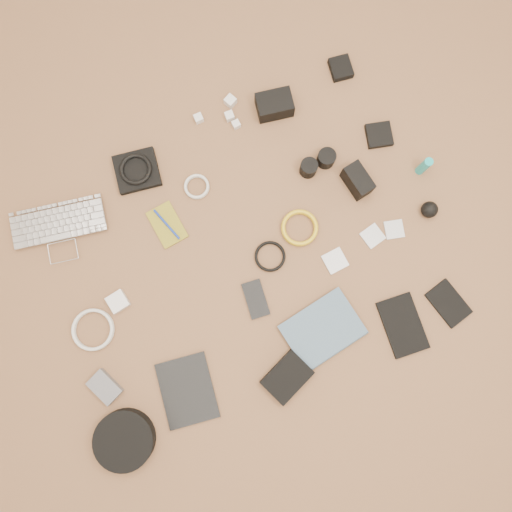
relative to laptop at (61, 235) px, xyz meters
name	(u,v)px	position (x,y,z in m)	size (l,w,h in m)	color
room_shell	(234,85)	(0.55, -0.35, 1.24)	(4.04, 4.04, 2.58)	brown
laptop	(61,235)	(0.00, 0.00, 0.00)	(0.32, 0.22, 0.03)	#BABBBF
headphone_pouch	(137,171)	(0.33, 0.09, 0.00)	(0.15, 0.14, 0.03)	black
headphones	(136,169)	(0.33, 0.09, 0.02)	(0.11, 0.11, 0.01)	black
charger_a	(199,118)	(0.61, 0.17, 0.00)	(0.03, 0.03, 0.03)	silver
charger_b	(229,116)	(0.71, 0.13, 0.00)	(0.03, 0.03, 0.03)	silver
charger_c	(230,101)	(0.73, 0.17, 0.00)	(0.03, 0.03, 0.03)	silver
charger_d	(236,124)	(0.71, 0.09, 0.00)	(0.03, 0.03, 0.02)	silver
dslr_camera	(274,105)	(0.86, 0.08, 0.02)	(0.12, 0.09, 0.07)	black
lens_pouch	(341,68)	(1.14, 0.11, 0.00)	(0.07, 0.08, 0.03)	black
notebook_olive	(167,225)	(0.34, -0.13, -0.01)	(0.09, 0.14, 0.01)	olive
pen_blue	(167,224)	(0.34, -0.13, 0.00)	(0.01, 0.01, 0.13)	#132D9C
cable_white_a	(197,187)	(0.49, -0.05, -0.01)	(0.09, 0.09, 0.01)	silver
lens_a	(309,168)	(0.87, -0.17, 0.02)	(0.06, 0.06, 0.06)	black
lens_b	(326,158)	(0.94, -0.17, 0.02)	(0.06, 0.06, 0.06)	black
card_reader	(379,135)	(1.15, -0.17, 0.00)	(0.09, 0.09, 0.02)	black
power_brick	(118,302)	(0.08, -0.29, 0.00)	(0.06, 0.06, 0.03)	silver
cable_white_b	(94,330)	(-0.03, -0.34, -0.01)	(0.14, 0.14, 0.01)	silver
cable_black	(270,257)	(0.61, -0.39, -0.01)	(0.11, 0.11, 0.01)	black
cable_yellow	(299,228)	(0.74, -0.34, -0.01)	(0.13, 0.13, 0.01)	gold
flash	(357,181)	(0.99, -0.29, 0.03)	(0.06, 0.11, 0.08)	black
lens_cleaner	(424,166)	(1.22, -0.35, 0.04)	(0.03, 0.03, 0.10)	#19A4A6
battery_charger	(105,387)	(-0.07, -0.53, 0.00)	(0.07, 0.10, 0.03)	#5D5D63
tablet	(187,391)	(0.16, -0.66, -0.01)	(0.17, 0.22, 0.01)	black
phone	(256,299)	(0.50, -0.49, -0.01)	(0.07, 0.13, 0.01)	black
filter_case_left	(335,261)	(0.80, -0.50, -0.01)	(0.07, 0.07, 0.01)	silver
filter_case_mid	(373,236)	(0.96, -0.48, -0.01)	(0.07, 0.07, 0.01)	silver
filter_case_right	(394,229)	(1.04, -0.49, -0.01)	(0.06, 0.06, 0.01)	silver
air_blower	(429,210)	(1.17, -0.49, 0.02)	(0.06, 0.06, 0.06)	black
headphone_case	(125,440)	(-0.08, -0.71, 0.01)	(0.20, 0.20, 0.05)	black
drive_case	(287,377)	(0.48, -0.77, 0.01)	(0.15, 0.11, 0.04)	black
paperback	(338,353)	(0.67, -0.78, 0.00)	(0.18, 0.25, 0.02)	#476179
notebook_black_a	(403,325)	(0.90, -0.79, -0.01)	(0.12, 0.20, 0.01)	black
notebook_black_b	(448,303)	(1.08, -0.80, -0.01)	(0.09, 0.14, 0.01)	black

